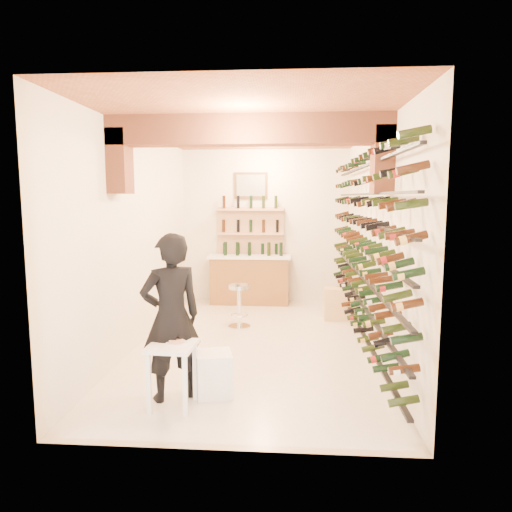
{
  "coord_description": "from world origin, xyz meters",
  "views": [
    {
      "loc": [
        0.51,
        -6.74,
        2.21
      ],
      "look_at": [
        0.0,
        0.3,
        1.3
      ],
      "focal_mm": 32.2,
      "sensor_mm": 36.0,
      "label": 1
    }
  ],
  "objects_px": {
    "person": "(171,317)",
    "chrome_barstool": "(239,303)",
    "crate_lower": "(337,311)",
    "wine_rack": "(359,243)",
    "back_counter": "(250,278)",
    "tasting_table": "(172,355)",
    "white_stool": "(214,373)"
  },
  "relations": [
    {
      "from": "person",
      "to": "crate_lower",
      "type": "distance_m",
      "value": 4.15
    },
    {
      "from": "crate_lower",
      "to": "white_stool",
      "type": "bearing_deg",
      "value": -117.22
    },
    {
      "from": "white_stool",
      "to": "crate_lower",
      "type": "bearing_deg",
      "value": 62.78
    },
    {
      "from": "back_counter",
      "to": "person",
      "type": "height_order",
      "value": "person"
    },
    {
      "from": "person",
      "to": "chrome_barstool",
      "type": "relative_size",
      "value": 2.48
    },
    {
      "from": "chrome_barstool",
      "to": "crate_lower",
      "type": "bearing_deg",
      "value": 20.64
    },
    {
      "from": "tasting_table",
      "to": "back_counter",
      "type": "bearing_deg",
      "value": 88.89
    },
    {
      "from": "wine_rack",
      "to": "tasting_table",
      "type": "distance_m",
      "value": 3.28
    },
    {
      "from": "tasting_table",
      "to": "chrome_barstool",
      "type": "distance_m",
      "value": 3.05
    },
    {
      "from": "white_stool",
      "to": "wine_rack",
      "type": "bearing_deg",
      "value": 45.14
    },
    {
      "from": "back_counter",
      "to": "tasting_table",
      "type": "distance_m",
      "value": 4.86
    },
    {
      "from": "tasting_table",
      "to": "person",
      "type": "height_order",
      "value": "person"
    },
    {
      "from": "wine_rack",
      "to": "tasting_table",
      "type": "xyz_separation_m",
      "value": [
        -2.23,
        -2.19,
        -0.99
      ]
    },
    {
      "from": "back_counter",
      "to": "crate_lower",
      "type": "xyz_separation_m",
      "value": [
        1.7,
        -1.17,
        -0.39
      ]
    },
    {
      "from": "crate_lower",
      "to": "back_counter",
      "type": "bearing_deg",
      "value": 145.48
    },
    {
      "from": "person",
      "to": "crate_lower",
      "type": "relative_size",
      "value": 3.74
    },
    {
      "from": "wine_rack",
      "to": "person",
      "type": "xyz_separation_m",
      "value": [
        -2.29,
        -1.99,
        -0.63
      ]
    },
    {
      "from": "back_counter",
      "to": "tasting_table",
      "type": "relative_size",
      "value": 2.04
    },
    {
      "from": "back_counter",
      "to": "tasting_table",
      "type": "height_order",
      "value": "back_counter"
    },
    {
      "from": "wine_rack",
      "to": "tasting_table",
      "type": "bearing_deg",
      "value": -135.54
    },
    {
      "from": "back_counter",
      "to": "chrome_barstool",
      "type": "height_order",
      "value": "back_counter"
    },
    {
      "from": "tasting_table",
      "to": "white_stool",
      "type": "xyz_separation_m",
      "value": [
        0.39,
        0.34,
        -0.32
      ]
    },
    {
      "from": "tasting_table",
      "to": "white_stool",
      "type": "distance_m",
      "value": 0.6
    },
    {
      "from": "chrome_barstool",
      "to": "crate_lower",
      "type": "distance_m",
      "value": 1.86
    },
    {
      "from": "back_counter",
      "to": "crate_lower",
      "type": "height_order",
      "value": "back_counter"
    },
    {
      "from": "tasting_table",
      "to": "chrome_barstool",
      "type": "height_order",
      "value": "tasting_table"
    },
    {
      "from": "white_stool",
      "to": "chrome_barstool",
      "type": "xyz_separation_m",
      "value": [
        -0.01,
        2.68,
        0.19
      ]
    },
    {
      "from": "person",
      "to": "crate_lower",
      "type": "xyz_separation_m",
      "value": [
        2.16,
        3.47,
        -0.77
      ]
    },
    {
      "from": "wine_rack",
      "to": "crate_lower",
      "type": "xyz_separation_m",
      "value": [
        -0.13,
        1.48,
        -1.4
      ]
    },
    {
      "from": "back_counter",
      "to": "person",
      "type": "relative_size",
      "value": 0.93
    },
    {
      "from": "wine_rack",
      "to": "crate_lower",
      "type": "height_order",
      "value": "wine_rack"
    },
    {
      "from": "chrome_barstool",
      "to": "crate_lower",
      "type": "xyz_separation_m",
      "value": [
        1.72,
        0.65,
        -0.28
      ]
    }
  ]
}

